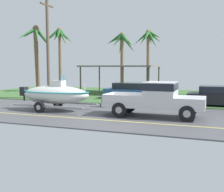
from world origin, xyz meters
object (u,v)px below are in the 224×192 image
Objects in this scene: palm_tree_near_right at (36,45)px; palm_tree_near_left at (149,43)px; parked_sedan_near at (222,96)px; parked_sedan_far at (132,91)px; carport_awning at (121,67)px; pickup_truck_towing at (160,98)px; utility_pole at (48,47)px; boat_on_trailer at (55,94)px; palm_tree_mid at (122,47)px; palm_tree_far_right at (59,41)px.

palm_tree_near_left is at bearing 46.99° from palm_tree_near_right.
parked_sedan_far is (-6.81, 1.71, -0.00)m from parked_sedan_near.
carport_awning reaches higher than parked_sedan_near.
pickup_truck_towing is 11.82m from utility_pole.
parked_sedan_near is 0.75× the size of palm_tree_near_right.
boat_on_trailer is 7.82m from palm_tree_near_right.
utility_pole is at bearing -161.87° from parked_sedan_far.
palm_tree_near_left is (2.40, 1.50, 2.40)m from carport_awning.
boat_on_trailer reaches higher than parked_sedan_near.
boat_on_trailer is at bearing -101.79° from palm_tree_near_left.
pickup_truck_towing is 0.96× the size of palm_tree_mid.
palm_tree_near_right is at bearing -76.68° from palm_tree_far_right.
parked_sedan_far is 0.76× the size of palm_tree_near_right.
boat_on_trailer is 0.80× the size of carport_awning.
parked_sedan_far is 0.72× the size of palm_tree_near_left.
utility_pole reaches higher than parked_sedan_far.
palm_tree_near_left is at bearing 78.21° from boat_on_trailer.
utility_pole is at bearing -121.69° from carport_awning.
parked_sedan_far is at bearing -54.75° from palm_tree_mid.
boat_on_trailer is 14.09m from palm_tree_near_left.
utility_pole reaches higher than parked_sedan_near.
boat_on_trailer is 0.70× the size of utility_pole.
parked_sedan_near is 0.71× the size of palm_tree_near_left.
palm_tree_mid reaches higher than parked_sedan_near.
palm_tree_mid is at bearing 42.12° from utility_pole.
parked_sedan_near is at bearing -33.78° from carport_awning.
parked_sedan_far is 7.44m from palm_tree_near_left.
carport_awning reaches higher than parked_sedan_far.
palm_tree_near_right is 0.90× the size of palm_tree_far_right.
pickup_truck_towing is at bearing -26.45° from utility_pole.
pickup_truck_towing is 1.20× the size of parked_sedan_far.
boat_on_trailer is 7.09m from utility_pole.
palm_tree_near_right reaches higher than carport_awning.
carport_awning is at bearing -147.94° from palm_tree_near_left.
parked_sedan_far is 0.68× the size of palm_tree_far_right.
parked_sedan_near is 11.23m from palm_tree_near_left.
pickup_truck_towing is at bearing -24.12° from palm_tree_near_right.
carport_awning reaches higher than boat_on_trailer.
boat_on_trailer is 11.09m from parked_sedan_near.
utility_pole is (-4.92, -4.45, -0.23)m from palm_tree_mid.
palm_tree_mid is at bearing -113.12° from palm_tree_near_left.
carport_awning is at bearing 118.70° from parked_sedan_far.
utility_pole reaches higher than palm_tree_near_left.
palm_tree_far_right is 0.82× the size of utility_pole.
palm_tree_near_left reaches higher than palm_tree_near_right.
palm_tree_far_right reaches higher than parked_sedan_near.
palm_tree_near_left is at bearing 12.50° from palm_tree_far_right.
utility_pole is (-6.50, -8.14, -0.82)m from palm_tree_near_left.
parked_sedan_near is at bearing 1.85° from utility_pole.
palm_tree_near_right reaches higher than parked_sedan_far.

